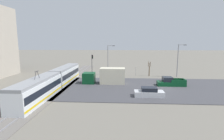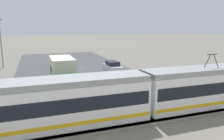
{
  "view_description": "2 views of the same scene",
  "coord_description": "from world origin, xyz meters",
  "views": [
    {
      "loc": [
        -33.03,
        8.28,
        8.78
      ],
      "look_at": [
        1.37,
        10.34,
        3.25
      ],
      "focal_mm": 28.0,
      "sensor_mm": 36.0,
      "label": 1
    },
    {
      "loc": [
        5.89,
        35.49,
        6.83
      ],
      "look_at": [
        -2.94,
        10.71,
        1.62
      ],
      "focal_mm": 35.0,
      "sensor_mm": 36.0,
      "label": 2
    }
  ],
  "objects": [
    {
      "name": "road_surface",
      "position": [
        0.0,
        0.0,
        0.04
      ],
      "size": [
        17.58,
        45.43,
        0.08
      ],
      "color": "#424247",
      "rests_on": "ground"
    },
    {
      "name": "light_rail_tram",
      "position": [
        -1.99,
        20.88,
        1.7
      ],
      "size": [
        25.43,
        2.79,
        4.47
      ],
      "color": "white",
      "rests_on": "ground"
    },
    {
      "name": "pickup_truck",
      "position": [
        1.94,
        -1.47,
        0.75
      ],
      "size": [
        2.08,
        5.5,
        1.78
      ],
      "color": "#0C4723",
      "rests_on": "ground"
    },
    {
      "name": "sedan_car_0",
      "position": [
        -5.43,
        3.93,
        0.7
      ],
      "size": [
        1.9,
        4.71,
        1.5
      ],
      "color": "silver",
      "rests_on": "ground"
    },
    {
      "name": "box_truck",
      "position": [
        3.03,
        11.55,
        1.61
      ],
      "size": [
        2.49,
        8.84,
        3.32
      ],
      "color": "#0C4723",
      "rests_on": "ground"
    },
    {
      "name": "ground_plane",
      "position": [
        0.0,
        0.0,
        0.0
      ],
      "size": [
        320.0,
        320.0,
        0.0
      ],
      "primitive_type": "plane",
      "color": "slate"
    },
    {
      "name": "street_lamp_near_crossing",
      "position": [
        11.13,
        -5.68,
        4.75
      ],
      "size": [
        0.36,
        1.95,
        8.25
      ],
      "color": "gray",
      "rests_on": "ground"
    },
    {
      "name": "rail_bed",
      "position": [
        0.0,
        20.88,
        0.05
      ],
      "size": [
        61.66,
        4.4,
        0.22
      ],
      "color": "slate",
      "rests_on": "ground"
    }
  ]
}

